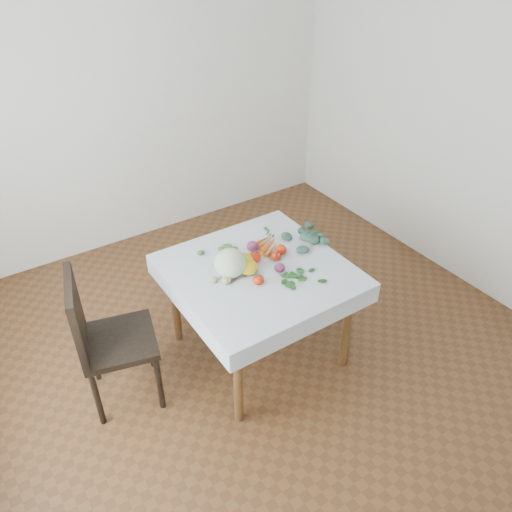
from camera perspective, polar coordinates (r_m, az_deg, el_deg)
The scene contains 19 objects.
ground at distance 3.81m, azimuth 0.27°, elevation -10.66°, with size 4.00×4.00×0.00m, color brown.
back_wall at distance 4.67m, azimuth -14.03°, elevation 16.95°, with size 4.00×0.04×2.70m, color white.
table at distance 3.37m, azimuth 0.30°, elevation -2.90°, with size 1.00×1.00×0.75m.
tablecloth at distance 3.31m, azimuth 0.31°, elevation -1.54°, with size 1.12×1.12×0.01m, color white.
chair at distance 3.25m, azimuth -17.25°, elevation -8.54°, with size 0.55×0.55×1.00m.
cabbage at distance 3.21m, azimuth -2.96°, elevation -0.80°, with size 0.21×0.21×0.19m, color #B0C6A5.
tomato_a at distance 3.38m, azimuth 2.28°, elevation 0.01°, with size 0.07×0.07×0.06m, color red.
tomato_b at distance 3.35m, azimuth -0.15°, elevation -0.14°, with size 0.09×0.09×0.08m, color red.
tomato_c at distance 3.16m, azimuth 0.29°, elevation -2.75°, with size 0.07×0.07×0.06m, color red.
tomato_d at distance 3.44m, azimuth 2.85°, elevation 0.72°, with size 0.08×0.08×0.07m, color red.
heirloom_back at distance 3.32m, azimuth -1.39°, elevation -0.44°, with size 0.12×0.12×0.09m, color yellow.
heirloom_front at distance 3.25m, azimuth -0.91°, elevation -1.29°, with size 0.13×0.13×0.09m, color yellow.
onion_a at distance 3.46m, azimuth -0.38°, elevation 1.11°, with size 0.09×0.09×0.07m, color #5D1A43.
onion_b at distance 3.28m, azimuth 2.71°, elevation -1.30°, with size 0.07×0.07×0.06m, color #5D1A43.
tomatillo_cluster at distance 3.18m, azimuth -4.17°, elevation -2.82°, with size 0.11×0.13×0.05m.
carrot_bunch at distance 3.52m, azimuth 1.44°, elevation 1.25°, with size 0.21×0.27×0.03m.
kale_bunch at distance 3.62m, azimuth 5.61°, elevation 2.28°, with size 0.30×0.30×0.05m.
basil_bunch at distance 3.22m, azimuth 5.37°, elevation -2.72°, with size 0.27×0.21×0.01m.
dill_bunch at distance 3.42m, azimuth -3.96°, elevation 0.06°, with size 0.25×0.23×0.03m.
Camera 1 is at (-1.48, -2.21, 2.73)m, focal length 35.00 mm.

